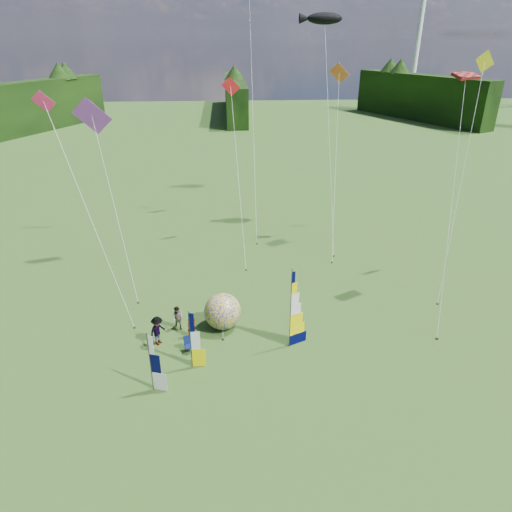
{
  "coord_description": "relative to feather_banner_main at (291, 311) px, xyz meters",
  "views": [
    {
      "loc": [
        -2.43,
        -17.3,
        15.9
      ],
      "look_at": [
        -1.0,
        4.0,
        5.5
      ],
      "focal_mm": 32.0,
      "sensor_mm": 36.0,
      "label": 1
    }
  ],
  "objects": [
    {
      "name": "turbine_right",
      "position": [
        44.15,
        98.5,
        12.62
      ],
      "size": [
        8.0,
        1.2,
        30.0
      ],
      "primitive_type": null,
      "color": "silver",
      "rests_on": "ground"
    },
    {
      "name": "treeline_ring",
      "position": [
        -0.85,
        -3.5,
        1.62
      ],
      "size": [
        210.0,
        210.0,
        8.0
      ],
      "primitive_type": null,
      "color": "#1A3B0B",
      "rests_on": "ground"
    },
    {
      "name": "small_kite_yellow",
      "position": [
        12.07,
        7.15,
        5.38
      ],
      "size": [
        7.75,
        10.25,
        15.51
      ],
      "primitive_type": null,
      "rotation": [
        0.0,
        0.0,
        0.2
      ],
      "color": "yellow",
      "rests_on": "ground"
    },
    {
      "name": "ground",
      "position": [
        -0.85,
        -3.5,
        -2.38
      ],
      "size": [
        220.0,
        220.0,
        0.0
      ],
      "primitive_type": "plane",
      "color": "#304818",
      "rests_on": "ground"
    },
    {
      "name": "kite_rainbow_delta",
      "position": [
        -11.03,
        9.45,
        4.09
      ],
      "size": [
        8.54,
        13.33,
        12.93
      ],
      "primitive_type": null,
      "rotation": [
        0.0,
        0.0,
        0.04
      ],
      "color": "#DB2346",
      "rests_on": "ground"
    },
    {
      "name": "side_banner_left",
      "position": [
        -5.37,
        -1.41,
        -0.7
      ],
      "size": [
        0.94,
        0.12,
        3.34
      ],
      "primitive_type": null,
      "rotation": [
        0.0,
        0.0,
        -0.02
      ],
      "color": "#F6E000",
      "rests_on": "ground"
    },
    {
      "name": "kite_parafoil",
      "position": [
        9.86,
        3.66,
        5.36
      ],
      "size": [
        9.05,
        12.1,
        15.48
      ],
      "primitive_type": null,
      "rotation": [
        0.0,
        0.0,
        0.31
      ],
      "color": "red",
      "rests_on": "ground"
    },
    {
      "name": "spectator_a",
      "position": [
        -5.54,
        1.33,
        -1.59
      ],
      "size": [
        0.68,
        0.65,
        1.57
      ],
      "primitive_type": "imported",
      "rotation": [
        0.0,
        0.0,
        0.67
      ],
      "color": "#66594C",
      "rests_on": "ground"
    },
    {
      "name": "kite_whale",
      "position": [
        5.25,
        16.69,
        7.01
      ],
      "size": [
        6.29,
        14.55,
        18.77
      ],
      "primitive_type": null,
      "rotation": [
        0.0,
        0.0,
        0.19
      ],
      "color": "black",
      "rests_on": "ground"
    },
    {
      "name": "camp_chair",
      "position": [
        -5.58,
        -0.14,
        -1.9
      ],
      "size": [
        0.7,
        0.7,
        0.94
      ],
      "primitive_type": null,
      "rotation": [
        0.0,
        0.0,
        0.35
      ],
      "color": "#08123E",
      "rests_on": "ground"
    },
    {
      "name": "spectator_d",
      "position": [
        -3.87,
        3.01,
        -1.63
      ],
      "size": [
        0.93,
        0.53,
        1.49
      ],
      "primitive_type": "imported",
      "rotation": [
        0.0,
        0.0,
        2.93
      ],
      "color": "#66594C",
      "rests_on": "ground"
    },
    {
      "name": "spectator_b",
      "position": [
        -6.39,
        2.11,
        -1.61
      ],
      "size": [
        0.83,
        0.63,
        1.53
      ],
      "primitive_type": "imported",
      "rotation": [
        0.0,
        0.0,
        -0.41
      ],
      "color": "#66594C",
      "rests_on": "ground"
    },
    {
      "name": "small_kite_pink",
      "position": [
        -11.75,
        5.98,
        4.29
      ],
      "size": [
        8.21,
        9.93,
        13.33
      ],
      "primitive_type": null,
      "rotation": [
        0.0,
        0.0,
        0.05
      ],
      "color": "#F62966",
      "rests_on": "ground"
    },
    {
      "name": "bol_inflatable",
      "position": [
        -3.73,
        2.15,
        -1.28
      ],
      "size": [
        2.63,
        2.63,
        2.2
      ],
      "primitive_type": "sphere",
      "rotation": [
        0.0,
        0.0,
        0.22
      ],
      "color": "#120682",
      "rests_on": "ground"
    },
    {
      "name": "spectator_c",
      "position": [
        -7.39,
        0.72,
        -1.49
      ],
      "size": [
        1.01,
        1.19,
        1.78
      ],
      "primitive_type": "imported",
      "rotation": [
        0.0,
        0.0,
        0.96
      ],
      "color": "#66594C",
      "rests_on": "ground"
    },
    {
      "name": "feather_banner_main",
      "position": [
        0.0,
        0.0,
        0.0
      ],
      "size": [
        1.21,
        0.62,
        4.75
      ],
      "primitive_type": null,
      "rotation": [
        0.0,
        0.0,
        0.43
      ],
      "color": "#010335",
      "rests_on": "ground"
    },
    {
      "name": "small_kite_red",
      "position": [
        -2.36,
        13.52,
        4.33
      ],
      "size": [
        5.3,
        11.2,
        13.42
      ],
      "primitive_type": null,
      "rotation": [
        0.0,
        0.0,
        0.2
      ],
      "color": "red",
      "rests_on": "ground"
    },
    {
      "name": "side_banner_far",
      "position": [
        -7.2,
        -3.01,
        -0.75
      ],
      "size": [
        0.95,
        0.37,
        3.25
      ],
      "primitive_type": null,
      "rotation": [
        0.0,
        0.0,
        -0.28
      ],
      "color": "white",
      "rests_on": "ground"
    },
    {
      "name": "small_kite_orange",
      "position": [
        5.3,
        13.82,
        4.85
      ],
      "size": [
        6.44,
        10.58,
        14.45
      ],
      "primitive_type": null,
      "rotation": [
        0.0,
        0.0,
        -0.28
      ],
      "color": "orange",
      "rests_on": "ground"
    },
    {
      "name": "small_kite_green",
      "position": [
        -0.83,
        19.77,
        8.44
      ],
      "size": [
        5.18,
        14.69,
        21.63
      ],
      "primitive_type": null,
      "rotation": [
        0.0,
        0.0,
        0.15
      ],
      "color": "green",
      "rests_on": "ground"
    }
  ]
}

